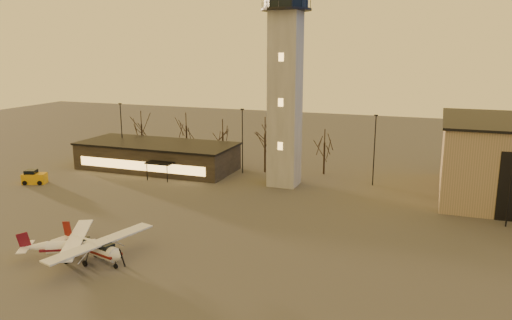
% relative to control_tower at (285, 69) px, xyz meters
% --- Properties ---
extents(ground, '(220.00, 220.00, 0.00)m').
position_rel_control_tower_xyz_m(ground, '(0.00, -30.00, -16.33)').
color(ground, '#423F3D').
rests_on(ground, ground).
extents(control_tower, '(6.80, 6.80, 32.60)m').
position_rel_control_tower_xyz_m(control_tower, '(0.00, 0.00, 0.00)').
color(control_tower, gray).
rests_on(control_tower, ground).
extents(terminal, '(25.40, 12.20, 4.30)m').
position_rel_control_tower_xyz_m(terminal, '(-21.99, 1.98, -14.17)').
color(terminal, black).
rests_on(terminal, ground).
extents(light_poles, '(58.50, 12.25, 10.14)m').
position_rel_control_tower_xyz_m(light_poles, '(0.50, 1.00, -10.92)').
color(light_poles, black).
rests_on(light_poles, ground).
extents(tree_row, '(37.20, 9.20, 8.80)m').
position_rel_control_tower_xyz_m(tree_row, '(-13.70, 9.16, -10.39)').
color(tree_row, black).
rests_on(tree_row, ground).
extents(cessna_front, '(9.03, 11.24, 3.11)m').
position_rel_control_tower_xyz_m(cessna_front, '(-8.00, -31.34, -15.26)').
color(cessna_front, silver).
rests_on(cessna_front, ground).
extents(cessna_rear, '(8.21, 9.68, 2.85)m').
position_rel_control_tower_xyz_m(cessna_rear, '(-10.90, -31.41, -15.35)').
color(cessna_rear, white).
rests_on(cessna_rear, ground).
extents(service_cart, '(3.60, 2.89, 2.03)m').
position_rel_control_tower_xyz_m(service_cart, '(-34.06, -12.02, -15.55)').
color(service_cart, orange).
rests_on(service_cart, ground).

